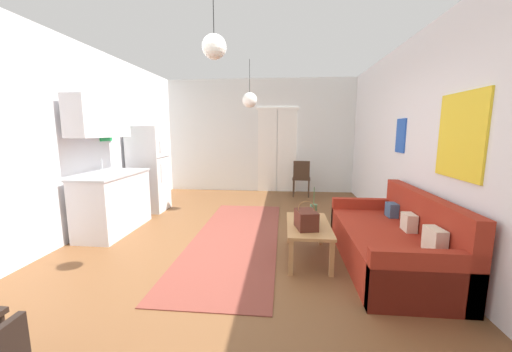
% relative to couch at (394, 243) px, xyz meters
% --- Properties ---
extents(ground_plane, '(5.34, 8.27, 0.10)m').
position_rel_couch_xyz_m(ground_plane, '(-1.93, 0.26, -0.32)').
color(ground_plane, brown).
extents(wall_back, '(4.94, 0.13, 2.86)m').
position_rel_couch_xyz_m(wall_back, '(-1.92, 4.15, 1.15)').
color(wall_back, silver).
rests_on(wall_back, ground_plane).
extents(wall_right, '(0.12, 7.87, 2.86)m').
position_rel_couch_xyz_m(wall_right, '(0.49, 0.26, 1.16)').
color(wall_right, silver).
rests_on(wall_right, ground_plane).
extents(wall_left, '(0.12, 7.87, 2.86)m').
position_rel_couch_xyz_m(wall_left, '(-4.35, 0.26, 1.16)').
color(wall_left, silver).
rests_on(wall_left, ground_plane).
extents(area_rug, '(1.22, 3.60, 0.01)m').
position_rel_couch_xyz_m(area_rug, '(-1.99, 0.67, -0.26)').
color(area_rug, brown).
rests_on(area_rug, ground_plane).
extents(couch, '(0.94, 2.01, 0.86)m').
position_rel_couch_xyz_m(couch, '(0.00, 0.00, 0.00)').
color(couch, maroon).
rests_on(couch, ground_plane).
extents(coffee_table, '(0.52, 1.00, 0.43)m').
position_rel_couch_xyz_m(coffee_table, '(-0.99, 0.10, 0.11)').
color(coffee_table, '#B27F4C').
rests_on(coffee_table, ground_plane).
extents(bamboo_vase, '(0.09, 0.09, 0.44)m').
position_rel_couch_xyz_m(bamboo_vase, '(-0.92, 0.20, 0.28)').
color(bamboo_vase, '#47704C').
rests_on(bamboo_vase, coffee_table).
extents(handbag, '(0.28, 0.34, 0.33)m').
position_rel_couch_xyz_m(handbag, '(-1.03, -0.07, 0.28)').
color(handbag, '#512319').
rests_on(handbag, coffee_table).
extents(refrigerator, '(0.64, 0.60, 1.65)m').
position_rel_couch_xyz_m(refrigerator, '(-3.93, 2.02, 0.56)').
color(refrigerator, white).
rests_on(refrigerator, ground_plane).
extents(kitchen_counter, '(0.60, 1.31, 2.06)m').
position_rel_couch_xyz_m(kitchen_counter, '(-3.97, 0.80, 0.51)').
color(kitchen_counter, silver).
rests_on(kitchen_counter, ground_plane).
extents(accent_chair, '(0.45, 0.43, 0.87)m').
position_rel_couch_xyz_m(accent_chair, '(-0.88, 3.53, 0.22)').
color(accent_chair, '#382619').
rests_on(accent_chair, ground_plane).
extents(pendant_lamp_near, '(0.24, 0.24, 0.59)m').
position_rel_couch_xyz_m(pendant_lamp_near, '(-2.00, -0.42, 2.12)').
color(pendant_lamp_near, black).
extents(pendant_lamp_far, '(0.28, 0.28, 0.87)m').
position_rel_couch_xyz_m(pendant_lamp_far, '(-1.95, 2.14, 1.86)').
color(pendant_lamp_far, black).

